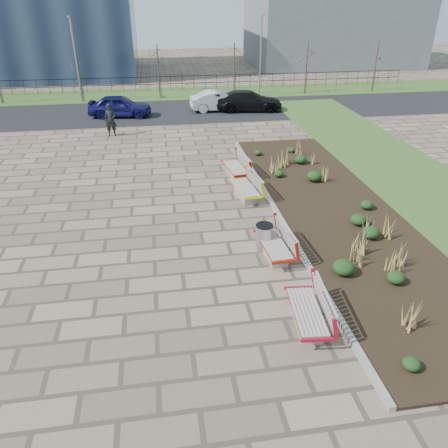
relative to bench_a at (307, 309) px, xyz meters
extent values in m
plane|color=#806D58|center=(-3.00, 1.14, -0.50)|extent=(120.00, 120.00, 0.00)
cube|color=black|center=(3.25, 6.14, -0.45)|extent=(4.50, 18.00, 0.10)
cube|color=gray|center=(0.92, 6.14, -0.42)|extent=(0.16, 18.00, 0.15)
cube|color=#33511E|center=(8.00, 6.14, -0.48)|extent=(5.00, 38.00, 0.04)
cube|color=#33511E|center=(-3.00, 29.14, -0.48)|extent=(80.00, 5.00, 0.04)
cube|color=black|center=(-3.00, 23.14, -0.49)|extent=(80.00, 7.00, 0.02)
cylinder|color=#B2B2B7|center=(-0.20, 3.85, -0.05)|extent=(0.56, 0.56, 0.90)
imported|color=black|center=(-6.10, 17.85, 0.44)|extent=(0.70, 0.47, 1.89)
imported|color=#11114E|center=(-5.83, 22.29, 0.24)|extent=(4.38, 2.20, 1.43)
imported|color=#B5B8BD|center=(1.12, 22.89, 0.21)|extent=(4.21, 1.54, 1.38)
imported|color=black|center=(3.16, 22.59, 0.22)|extent=(4.99, 2.50, 1.39)
cube|color=slate|center=(17.00, 43.14, 4.50)|extent=(18.00, 12.00, 10.00)
camera|label=1|loc=(-3.45, -8.34, 7.19)|focal=35.00mm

